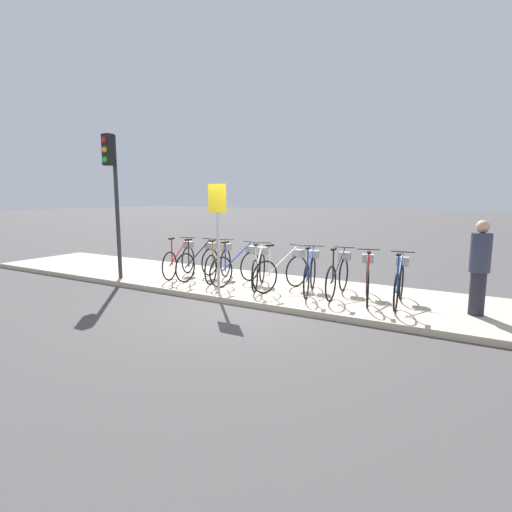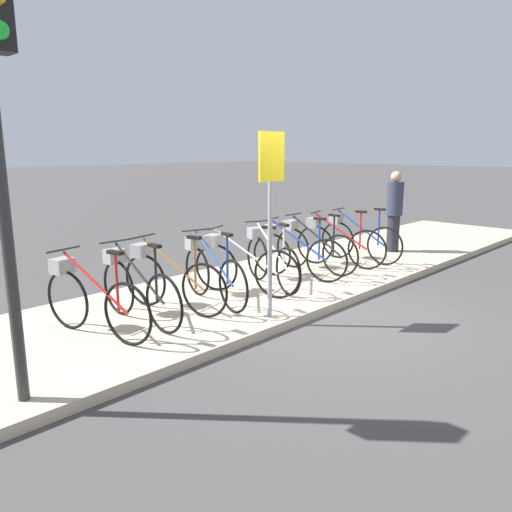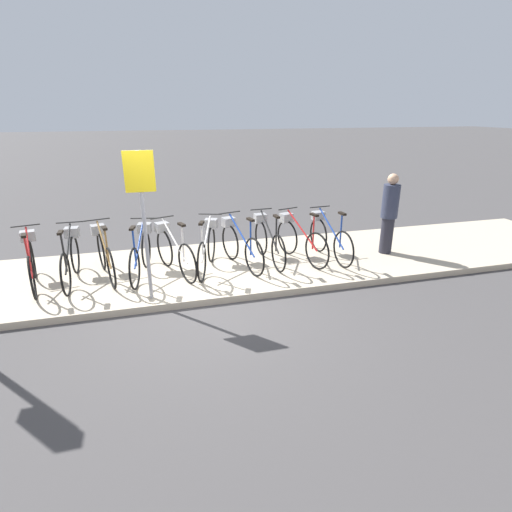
% 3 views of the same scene
% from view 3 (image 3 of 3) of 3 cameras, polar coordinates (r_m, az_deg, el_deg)
% --- Properties ---
extents(ground_plane, '(120.00, 120.00, 0.00)m').
position_cam_3_polar(ground_plane, '(6.62, -7.53, -7.15)').
color(ground_plane, '#423F3F').
extents(sidewalk, '(17.94, 2.88, 0.12)m').
position_cam_3_polar(sidewalk, '(7.90, -9.03, -2.08)').
color(sidewalk, '#B7A88E').
rests_on(sidewalk, ground_plane).
extents(parked_bicycle_0, '(0.54, 1.70, 1.06)m').
position_cam_3_polar(parked_bicycle_0, '(7.86, -29.45, -0.61)').
color(parked_bicycle_0, black).
rests_on(parked_bicycle_0, sidewalk).
extents(parked_bicycle_1, '(0.46, 1.73, 1.06)m').
position_cam_3_polar(parked_bicycle_1, '(7.74, -24.97, -0.14)').
color(parked_bicycle_1, black).
rests_on(parked_bicycle_1, sidewalk).
extents(parked_bicycle_2, '(0.57, 1.69, 1.06)m').
position_cam_3_polar(parked_bicycle_2, '(7.73, -20.85, 0.43)').
color(parked_bicycle_2, black).
rests_on(parked_bicycle_2, sidewalk).
extents(parked_bicycle_3, '(0.52, 1.70, 1.06)m').
position_cam_3_polar(parked_bicycle_3, '(7.57, -16.07, 0.57)').
color(parked_bicycle_3, black).
rests_on(parked_bicycle_3, sidewalk).
extents(parked_bicycle_4, '(0.70, 1.64, 1.06)m').
position_cam_3_polar(parked_bicycle_4, '(7.56, -11.76, 0.93)').
color(parked_bicycle_4, black).
rests_on(parked_bicycle_4, sidewalk).
extents(parked_bicycle_5, '(0.69, 1.65, 1.06)m').
position_cam_3_polar(parked_bicycle_5, '(7.63, -6.94, 1.38)').
color(parked_bicycle_5, black).
rests_on(parked_bicycle_5, sidewalk).
extents(parked_bicycle_6, '(0.58, 1.69, 1.06)m').
position_cam_3_polar(parked_bicycle_6, '(7.75, -2.38, 1.82)').
color(parked_bicycle_6, black).
rests_on(parked_bicycle_6, sidewalk).
extents(parked_bicycle_7, '(0.46, 1.73, 1.06)m').
position_cam_3_polar(parked_bicycle_7, '(7.98, 1.70, 2.39)').
color(parked_bicycle_7, black).
rests_on(parked_bicycle_7, sidewalk).
extents(parked_bicycle_8, '(0.60, 1.68, 1.06)m').
position_cam_3_polar(parked_bicycle_8, '(8.11, 6.14, 2.56)').
color(parked_bicycle_8, black).
rests_on(parked_bicycle_8, sidewalk).
extents(parked_bicycle_9, '(0.46, 1.73, 1.06)m').
position_cam_3_polar(parked_bicycle_9, '(8.32, 10.28, 2.81)').
color(parked_bicycle_9, black).
rests_on(parked_bicycle_9, sidewalk).
extents(pedestrian, '(0.34, 0.34, 1.69)m').
position_cam_3_polar(pedestrian, '(8.81, 18.51, 5.95)').
color(pedestrian, '#23232D').
rests_on(pedestrian, sidewalk).
extents(sign_post, '(0.44, 0.07, 2.35)m').
position_cam_3_polar(sign_post, '(6.27, -15.94, 7.44)').
color(sign_post, '#99999E').
rests_on(sign_post, sidewalk).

